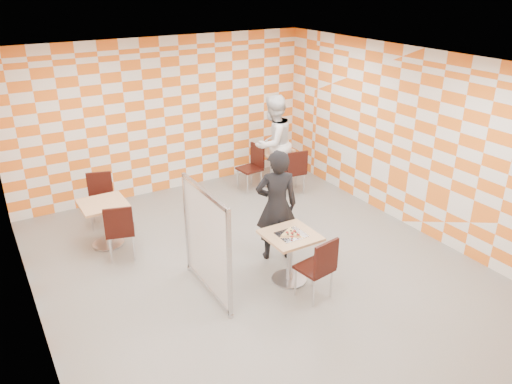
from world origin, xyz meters
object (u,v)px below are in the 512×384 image
at_px(man_white, 273,143).
at_px(sport_bottle, 266,144).
at_px(second_table, 272,159).
at_px(chair_empty_near, 120,228).
at_px(man_dark, 276,206).
at_px(chair_empty_far, 101,195).
at_px(partition, 207,242).
at_px(chair_second_side, 253,164).
at_px(soda_bottle, 275,142).
at_px(main_table, 290,249).
at_px(chair_main_front, 320,265).
at_px(chair_second_front, 295,169).
at_px(empty_table, 105,216).

distance_m(man_white, sport_bottle, 0.38).
distance_m(second_table, chair_empty_near, 3.91).
bearing_deg(man_dark, chair_empty_far, -29.74).
bearing_deg(man_dark, partition, 35.35).
distance_m(chair_second_side, chair_empty_far, 3.04).
bearing_deg(soda_bottle, second_table, -169.33).
height_order(chair_second_side, soda_bottle, soda_bottle).
distance_m(main_table, man_dark, 0.77).
xyz_separation_m(second_table, chair_empty_far, (-3.56, -0.10, 0.04)).
relative_size(chair_empty_far, partition, 0.60).
xyz_separation_m(chair_second_side, chair_empty_far, (-3.04, 0.01, 0.00)).
relative_size(main_table, partition, 0.48).
distance_m(chair_main_front, partition, 1.52).
height_order(chair_second_side, partition, partition).
height_order(partition, sport_bottle, partition).
distance_m(chair_second_side, chair_empty_near, 3.39).
relative_size(chair_second_front, soda_bottle, 4.02).
relative_size(empty_table, chair_empty_far, 0.81).
distance_m(empty_table, soda_bottle, 3.90).
relative_size(chair_second_side, soda_bottle, 4.02).
distance_m(chair_second_side, soda_bottle, 0.68).
bearing_deg(chair_second_side, chair_main_front, -107.30).
relative_size(chair_second_side, partition, 0.60).
bearing_deg(sport_bottle, empty_table, -165.18).
bearing_deg(chair_main_front, sport_bottle, 68.18).
bearing_deg(chair_second_front, sport_bottle, 101.00).
relative_size(chair_main_front, chair_empty_near, 1.00).
bearing_deg(empty_table, man_white, 9.46).
height_order(chair_main_front, partition, partition).
distance_m(chair_second_front, partition, 3.62).
height_order(chair_main_front, chair_second_front, same).
bearing_deg(soda_bottle, chair_second_side, -168.30).
distance_m(chair_main_front, chair_second_front, 3.50).
bearing_deg(chair_second_side, main_table, -111.47).
distance_m(chair_empty_near, soda_bottle, 4.00).
xyz_separation_m(chair_second_side, man_white, (0.35, -0.19, 0.42)).
bearing_deg(empty_table, chair_empty_near, -82.63).
xyz_separation_m(chair_empty_near, soda_bottle, (3.71, 1.47, 0.31)).
xyz_separation_m(empty_table, chair_second_front, (3.75, 0.12, 0.04)).
bearing_deg(man_white, chair_second_side, -45.80).
relative_size(main_table, chair_empty_near, 0.81).
height_order(chair_main_front, chair_second_side, same).
bearing_deg(man_white, main_table, 44.26).
xyz_separation_m(chair_second_front, sport_bottle, (-0.16, 0.83, 0.29)).
bearing_deg(chair_main_front, second_table, 66.36).
xyz_separation_m(chair_main_front, chair_empty_far, (-1.89, 3.71, 0.00)).
relative_size(chair_empty_near, partition, 0.60).
height_order(chair_main_front, chair_empty_near, same).
relative_size(man_white, soda_bottle, 8.36).
distance_m(chair_empty_near, partition, 1.65).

